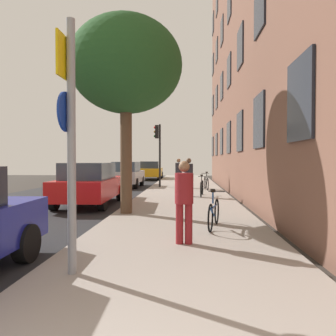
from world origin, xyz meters
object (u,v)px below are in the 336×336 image
at_px(car_1, 90,183).
at_px(car_3, 151,170).
at_px(bicycle_2, 206,183).
at_px(car_2, 127,174).
at_px(bicycle_0, 214,213).
at_px(traffic_light, 158,144).
at_px(bicycle_1, 202,188).
at_px(pedestrian_1, 189,175).
at_px(pedestrian_0, 184,197).
at_px(tree_near, 126,66).
at_px(pedestrian_2, 179,171).
at_px(sign_post, 70,129).

relative_size(car_1, car_3, 1.03).
bearing_deg(bicycle_2, car_2, 151.34).
xyz_separation_m(bicycle_0, car_1, (-4.33, 4.44, 0.36)).
height_order(traffic_light, bicycle_1, traffic_light).
bearing_deg(pedestrian_1, car_3, 103.00).
bearing_deg(bicycle_1, pedestrian_0, -94.86).
bearing_deg(tree_near, pedestrian_0, -63.04).
xyz_separation_m(bicycle_2, car_3, (-4.30, 11.01, 0.34)).
xyz_separation_m(tree_near, car_3, (-1.41, 19.09, -3.71)).
xyz_separation_m(pedestrian_2, car_1, (-3.19, -6.88, -0.25)).
distance_m(tree_near, pedestrian_2, 10.01).
bearing_deg(pedestrian_2, pedestrian_0, -87.99).
height_order(bicycle_1, car_3, car_3).
xyz_separation_m(bicycle_1, car_1, (-4.36, -2.47, 0.35)).
xyz_separation_m(sign_post, bicycle_0, (2.28, 3.22, -1.68)).
height_order(pedestrian_1, car_2, pedestrian_1).
distance_m(sign_post, pedestrian_1, 10.14).
bearing_deg(tree_near, bicycle_1, 62.85).
relative_size(bicycle_2, pedestrian_1, 0.98).
xyz_separation_m(tree_near, bicycle_1, (2.50, 4.88, -4.05)).
distance_m(bicycle_1, pedestrian_1, 0.86).
bearing_deg(bicycle_1, car_1, -150.50).
bearing_deg(tree_near, bicycle_2, 70.30).
bearing_deg(car_3, pedestrian_0, -81.95).
distance_m(bicycle_1, car_2, 7.42).
relative_size(bicycle_1, pedestrian_1, 0.99).
distance_m(pedestrian_0, car_3, 22.83).
height_order(sign_post, traffic_light, traffic_light).
height_order(bicycle_1, car_2, car_2).
xyz_separation_m(pedestrian_1, pedestrian_2, (-0.57, 4.61, 0.00)).
height_order(tree_near, car_2, tree_near).
xyz_separation_m(car_1, car_3, (0.45, 16.67, -0.00)).
bearing_deg(car_2, pedestrian_2, -23.50).
xyz_separation_m(bicycle_0, bicycle_2, (0.41, 10.10, 0.02)).
bearing_deg(pedestrian_1, sign_post, -99.79).
relative_size(traffic_light, pedestrian_2, 2.22).
xyz_separation_m(tree_near, pedestrian_2, (1.34, 9.30, -3.46)).
distance_m(bicycle_2, car_3, 11.82).
xyz_separation_m(pedestrian_2, car_3, (-2.75, 9.79, -0.25)).
xyz_separation_m(sign_post, pedestrian_2, (1.14, 14.54, -1.06)).
bearing_deg(pedestrian_2, bicycle_1, -75.23).
xyz_separation_m(sign_post, bicycle_2, (2.69, 13.32, -1.65)).
xyz_separation_m(bicycle_0, car_3, (-3.89, 21.11, 0.36)).
height_order(sign_post, bicycle_0, sign_post).
height_order(pedestrian_1, car_1, pedestrian_1).
xyz_separation_m(pedestrian_1, car_1, (-3.77, -2.27, -0.25)).
height_order(bicycle_0, pedestrian_0, pedestrian_0).
height_order(bicycle_2, car_2, car_2).
bearing_deg(pedestrian_0, bicycle_2, 84.58).
distance_m(tree_near, car_2, 11.56).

